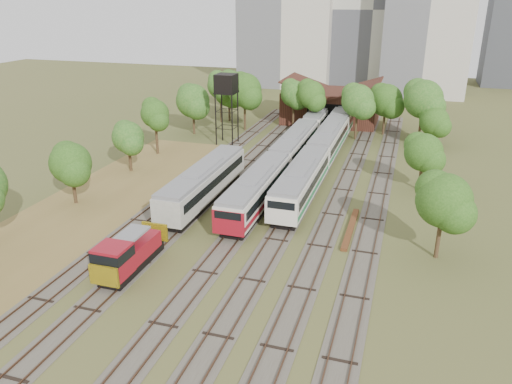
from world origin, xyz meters
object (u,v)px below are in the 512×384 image
(railcar_red_set, at_px, (278,165))
(shunter_locomotive, at_px, (126,255))
(railcar_green_set, at_px, (329,141))
(water_tower, at_px, (226,85))

(railcar_red_set, distance_m, shunter_locomotive, 25.15)
(railcar_green_set, distance_m, shunter_locomotive, 37.90)
(shunter_locomotive, xyz_separation_m, water_tower, (-5.60, 38.05, 7.20))
(railcar_red_set, xyz_separation_m, water_tower, (-11.60, 13.62, 6.75))
(railcar_green_set, bearing_deg, water_tower, 174.52)
(railcar_green_set, xyz_separation_m, shunter_locomotive, (-10.00, -36.55, -0.53))
(railcar_green_set, height_order, water_tower, water_tower)
(water_tower, bearing_deg, railcar_green_set, -5.48)
(railcar_red_set, bearing_deg, water_tower, 130.42)
(water_tower, bearing_deg, shunter_locomotive, -81.62)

